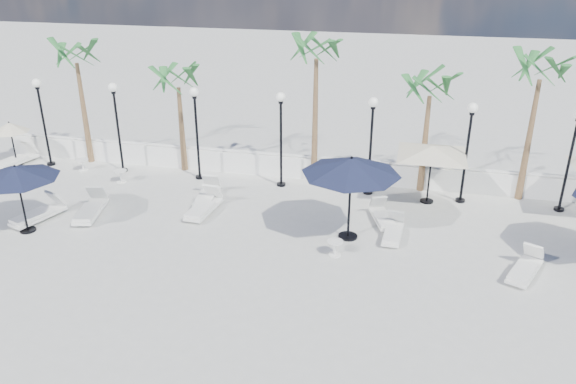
% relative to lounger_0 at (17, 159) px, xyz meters
% --- Properties ---
extents(ground, '(100.00, 100.00, 0.00)m').
position_rel_lounger_0_xyz_m(ground, '(12.00, -6.22, -0.25)').
color(ground, '#A9AAA4').
rests_on(ground, ground).
extents(balustrade, '(26.00, 0.30, 1.01)m').
position_rel_lounger_0_xyz_m(balustrade, '(12.00, 1.28, 0.22)').
color(balustrade, white).
rests_on(balustrade, ground).
extents(lamppost_0, '(0.36, 0.36, 3.84)m').
position_rel_lounger_0_xyz_m(lamppost_0, '(1.50, 0.28, 2.24)').
color(lamppost_0, black).
rests_on(lamppost_0, ground).
extents(lamppost_1, '(0.36, 0.36, 3.84)m').
position_rel_lounger_0_xyz_m(lamppost_1, '(5.00, 0.28, 2.24)').
color(lamppost_1, black).
rests_on(lamppost_1, ground).
extents(lamppost_2, '(0.36, 0.36, 3.84)m').
position_rel_lounger_0_xyz_m(lamppost_2, '(8.50, 0.28, 2.24)').
color(lamppost_2, black).
rests_on(lamppost_2, ground).
extents(lamppost_3, '(0.36, 0.36, 3.84)m').
position_rel_lounger_0_xyz_m(lamppost_3, '(12.00, 0.28, 2.24)').
color(lamppost_3, black).
rests_on(lamppost_3, ground).
extents(lamppost_4, '(0.36, 0.36, 3.84)m').
position_rel_lounger_0_xyz_m(lamppost_4, '(15.50, 0.28, 2.24)').
color(lamppost_4, black).
rests_on(lamppost_4, ground).
extents(lamppost_5, '(0.36, 0.36, 3.84)m').
position_rel_lounger_0_xyz_m(lamppost_5, '(19.00, 0.28, 2.24)').
color(lamppost_5, black).
rests_on(lamppost_5, ground).
extents(lamppost_6, '(0.36, 0.36, 3.84)m').
position_rel_lounger_0_xyz_m(lamppost_6, '(22.50, 0.28, 2.24)').
color(lamppost_6, black).
rests_on(lamppost_6, ground).
extents(palm_0, '(2.60, 2.60, 5.50)m').
position_rel_lounger_0_xyz_m(palm_0, '(3.00, 1.08, 4.28)').
color(palm_0, brown).
rests_on(palm_0, ground).
extents(palm_1, '(2.60, 2.60, 4.70)m').
position_rel_lounger_0_xyz_m(palm_1, '(7.50, 1.08, 3.50)').
color(palm_1, brown).
rests_on(palm_1, ground).
extents(palm_2, '(2.60, 2.60, 6.10)m').
position_rel_lounger_0_xyz_m(palm_2, '(13.20, 1.08, 4.86)').
color(palm_2, brown).
rests_on(palm_2, ground).
extents(palm_3, '(2.60, 2.60, 4.90)m').
position_rel_lounger_0_xyz_m(palm_3, '(17.50, 1.08, 3.70)').
color(palm_3, brown).
rests_on(palm_3, ground).
extents(palm_4, '(2.60, 2.60, 5.70)m').
position_rel_lounger_0_xyz_m(palm_4, '(21.20, 1.08, 4.48)').
color(palm_4, brown).
rests_on(palm_4, ground).
extents(lounger_0, '(1.08, 2.09, 0.75)m').
position_rel_lounger_0_xyz_m(lounger_0, '(0.00, 0.00, 0.00)').
color(lounger_0, silver).
rests_on(lounger_0, ground).
extents(lounger_1, '(1.24, 2.12, 0.76)m').
position_rel_lounger_0_xyz_m(lounger_1, '(4.35, -4.64, 0.00)').
color(lounger_1, silver).
rests_on(lounger_1, ground).
extents(lounger_2, '(0.90, 2.09, 0.76)m').
position_rel_lounger_0_xyz_m(lounger_2, '(9.62, -1.89, 0.00)').
color(lounger_2, silver).
rests_on(lounger_2, ground).
extents(lounger_3, '(1.11, 2.20, 0.79)m').
position_rel_lounger_0_xyz_m(lounger_3, '(5.96, -3.93, 0.01)').
color(lounger_3, silver).
rests_on(lounger_3, ground).
extents(lounger_4, '(0.83, 2.08, 0.76)m').
position_rel_lounger_0_xyz_m(lounger_4, '(9.85, -2.81, 0.00)').
color(lounger_4, silver).
rests_on(lounger_4, ground).
extents(lounger_5, '(0.67, 1.78, 0.65)m').
position_rel_lounger_0_xyz_m(lounger_5, '(16.66, -3.18, -0.03)').
color(lounger_5, silver).
rests_on(lounger_5, ground).
extents(lounger_6, '(1.29, 1.93, 0.69)m').
position_rel_lounger_0_xyz_m(lounger_6, '(20.57, -4.69, -0.02)').
color(lounger_6, silver).
rests_on(lounger_6, ground).
extents(lounger_7, '(1.11, 1.86, 0.66)m').
position_rel_lounger_0_xyz_m(lounger_7, '(16.23, -2.12, -0.03)').
color(lounger_7, silver).
rests_on(lounger_7, ground).
extents(side_table_0, '(0.53, 0.53, 0.51)m').
position_rel_lounger_0_xyz_m(side_table_0, '(3.26, -0.02, 0.06)').
color(side_table_0, silver).
rests_on(side_table_0, ground).
extents(side_table_1, '(0.53, 0.53, 0.51)m').
position_rel_lounger_0_xyz_m(side_table_1, '(5.50, -0.84, 0.06)').
color(side_table_1, silver).
rests_on(side_table_1, ground).
extents(side_table_2, '(0.51, 0.51, 0.50)m').
position_rel_lounger_0_xyz_m(side_table_2, '(14.94, -4.77, 0.05)').
color(side_table_2, silver).
rests_on(side_table_2, ground).
extents(parasol_navy_left, '(2.74, 2.74, 2.42)m').
position_rel_lounger_0_xyz_m(parasol_navy_left, '(4.48, -5.48, 1.88)').
color(parasol_navy_left, black).
rests_on(parasol_navy_left, ground).
extents(parasol_navy_mid, '(3.21, 3.21, 2.88)m').
position_rel_lounger_0_xyz_m(parasol_navy_mid, '(15.19, -3.50, 2.28)').
color(parasol_navy_mid, black).
rests_on(parasol_navy_mid, ground).
extents(parasol_cream_sq_a, '(4.90, 4.90, 2.40)m').
position_rel_lounger_0_xyz_m(parasol_cream_sq_a, '(17.76, -0.02, 1.97)').
color(parasol_cream_sq_a, black).
rests_on(parasol_cream_sq_a, ground).
extents(parasol_cream_small, '(1.61, 1.61, 1.98)m').
position_rel_lounger_0_xyz_m(parasol_cream_small, '(-0.00, -0.02, 1.44)').
color(parasol_cream_small, black).
rests_on(parasol_cream_small, ground).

